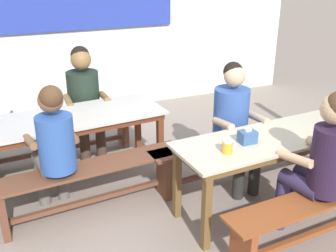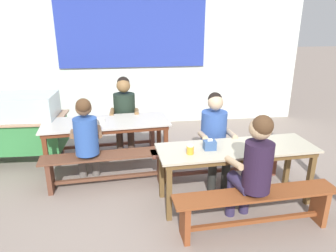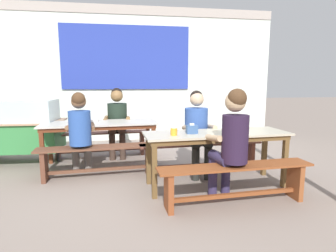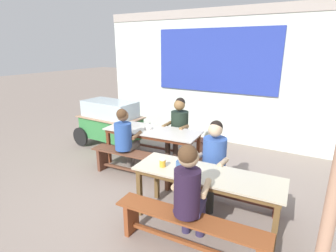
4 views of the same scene
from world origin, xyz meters
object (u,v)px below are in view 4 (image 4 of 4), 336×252
object	(u,v)px
dining_table_near	(207,179)
condiment_jar	(163,163)
bench_far_back	(166,141)
person_near_front	(189,190)
person_right_near_table	(213,157)
tissue_box	(183,164)
wooden_support_post	(336,186)
person_center_facing	(178,124)
bench_near_front	(188,229)
person_left_back_turned	(125,137)
soup_bowl	(148,128)
bench_near_back	(219,182)
dining_table_far	(153,133)
food_cart	(110,121)
bench_far_front	(137,161)

from	to	relation	value
dining_table_near	condiment_jar	world-z (taller)	condiment_jar
bench_far_back	person_near_front	size ratio (longest dim) A/B	1.37
person_near_front	person_right_near_table	distance (m)	1.05
dining_table_near	condiment_jar	size ratio (longest dim) A/B	17.81
bench_far_back	tissue_box	xyz separation A→B (m)	(1.29, -1.78, 0.48)
wooden_support_post	person_center_facing	bearing A→B (deg)	136.61
bench_near_front	condiment_jar	size ratio (longest dim) A/B	16.58
dining_table_near	tissue_box	distance (m)	0.36
person_near_front	person_left_back_turned	distance (m)	2.15
condiment_jar	soup_bowl	xyz separation A→B (m)	(-1.09, 1.28, -0.03)
bench_near_front	person_center_facing	xyz separation A→B (m)	(-1.35, 2.31, 0.43)
bench_near_back	bench_near_front	size ratio (longest dim) A/B	1.07
dining_table_far	person_right_near_table	bearing A→B (deg)	-24.03
food_cart	person_left_back_turned	distance (m)	1.48
dining_table_near	person_left_back_turned	distance (m)	1.92
dining_table_near	tissue_box	world-z (taller)	tissue_box
bench_near_back	dining_table_near	bearing A→B (deg)	-86.76
bench_far_front	dining_table_far	bearing A→B (deg)	94.42
dining_table_far	dining_table_near	distance (m)	1.97
dining_table_near	food_cart	bearing A→B (deg)	152.72
soup_bowl	bench_near_front	bearing A→B (deg)	-45.76
tissue_box	bench_near_back	bearing A→B (deg)	63.67
bench_far_front	bench_near_front	xyz separation A→B (m)	(1.57, -1.17, -0.00)
food_cart	person_left_back_turned	world-z (taller)	person_left_back_turned
person_right_near_table	soup_bowl	distance (m)	1.69
food_cart	person_left_back_turned	size ratio (longest dim) A/B	1.43
food_cart	condiment_jar	distance (m)	2.92
person_right_near_table	dining_table_near	bearing A→B (deg)	-77.02
person_near_front	person_left_back_turned	bearing A→B (deg)	147.41
dining_table_near	bench_far_back	bearing A→B (deg)	132.83
soup_bowl	condiment_jar	bearing A→B (deg)	-49.57
dining_table_near	food_cart	size ratio (longest dim) A/B	1.09
dining_table_far	soup_bowl	distance (m)	0.13
bench_far_back	bench_near_back	world-z (taller)	same
dining_table_far	wooden_support_post	xyz separation A→B (m)	(2.87, -1.91, 0.61)
wooden_support_post	dining_table_far	bearing A→B (deg)	146.41
dining_table_near	bench_far_back	distance (m)	2.42
bench_far_front	dining_table_near	bearing A→B (deg)	-20.75
person_right_near_table	person_left_back_turned	xyz separation A→B (m)	(-1.69, 0.12, -0.01)
dining_table_near	bench_far_front	bearing A→B (deg)	159.25
dining_table_far	condiment_jar	size ratio (longest dim) A/B	17.52
bench_near_front	condiment_jar	world-z (taller)	condiment_jar
bench_near_front	person_near_front	world-z (taller)	person_near_front
bench_near_back	person_near_front	distance (m)	1.20
bench_far_front	wooden_support_post	world-z (taller)	wooden_support_post
dining_table_far	bench_far_back	distance (m)	0.69
person_right_near_table	wooden_support_post	world-z (taller)	wooden_support_post
food_cart	wooden_support_post	bearing A→B (deg)	-28.04
person_right_near_table	tissue_box	size ratio (longest dim) A/B	8.94
bench_far_front	wooden_support_post	bearing A→B (deg)	-25.02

